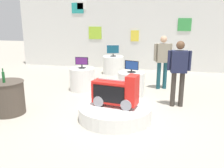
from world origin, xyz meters
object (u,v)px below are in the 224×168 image
at_px(tv_on_right_rear, 113,50).
at_px(main_display_pedestal, 115,112).
at_px(display_pedestal_right_rear, 113,65).
at_px(novelty_firetruck_tv, 116,93).
at_px(shopper_browsing_rear, 179,69).
at_px(display_pedestal_center_rear, 131,84).
at_px(tv_on_center_rear, 132,67).
at_px(tv_on_left_rear, 82,62).
at_px(display_pedestal_left_rear, 82,79).
at_px(shopper_browsing_near_truck, 163,58).
at_px(side_table_round, 7,97).
at_px(bottle_on_side_table, 3,77).

bearing_deg(tv_on_right_rear, main_display_pedestal, -77.51).
bearing_deg(display_pedestal_right_rear, novelty_firetruck_tv, -77.36).
height_order(tv_on_right_rear, shopper_browsing_rear, shopper_browsing_rear).
bearing_deg(display_pedestal_center_rear, shopper_browsing_rear, -25.31).
relative_size(main_display_pedestal, tv_on_center_rear, 4.04).
bearing_deg(display_pedestal_right_rear, tv_on_left_rear, -100.84).
bearing_deg(tv_on_right_rear, tv_on_left_rear, -100.83).
bearing_deg(display_pedestal_right_rear, shopper_browsing_rear, -54.23).
distance_m(display_pedestal_left_rear, tv_on_left_rear, 0.52).
bearing_deg(tv_on_right_rear, display_pedestal_center_rear, -67.66).
distance_m(tv_on_right_rear, shopper_browsing_near_truck, 2.52).
distance_m(side_table_round, shopper_browsing_rear, 4.07).
xyz_separation_m(main_display_pedestal, tv_on_right_rear, (-0.95, 4.29, 0.77)).
bearing_deg(bottle_on_side_table, shopper_browsing_near_truck, 40.27).
bearing_deg(tv_on_left_rear, shopper_browsing_near_truck, 16.09).
xyz_separation_m(tv_on_right_rear, side_table_round, (-1.53, -4.48, -0.53)).
bearing_deg(tv_on_center_rear, shopper_browsing_rear, -25.19).
bearing_deg(side_table_round, tv_on_center_rear, 36.01).
distance_m(main_display_pedestal, display_pedestal_center_rear, 1.71).
xyz_separation_m(display_pedestal_center_rear, shopper_browsing_rear, (1.22, -0.58, 0.61)).
relative_size(tv_on_center_rear, display_pedestal_right_rear, 0.50).
relative_size(main_display_pedestal, shopper_browsing_rear, 0.98).
relative_size(novelty_firetruck_tv, shopper_browsing_rear, 0.63).
bearing_deg(novelty_firetruck_tv, side_table_round, -175.70).
distance_m(main_display_pedestal, display_pedestal_left_rear, 2.40).
bearing_deg(bottle_on_side_table, main_display_pedestal, 6.29).
height_order(main_display_pedestal, display_pedestal_left_rear, display_pedestal_left_rear).
relative_size(novelty_firetruck_tv, bottle_on_side_table, 3.19).
xyz_separation_m(side_table_round, shopper_browsing_rear, (3.82, 1.31, 0.56)).
bearing_deg(tv_on_center_rear, display_pedestal_right_rear, 112.28).
bearing_deg(display_pedestal_right_rear, side_table_round, -108.79).
bearing_deg(bottle_on_side_table, tv_on_right_rear, 71.65).
relative_size(tv_on_left_rear, bottle_on_side_table, 1.22).
relative_size(main_display_pedestal, display_pedestal_left_rear, 2.11).
relative_size(display_pedestal_left_rear, side_table_round, 0.96).
bearing_deg(side_table_round, main_display_pedestal, 4.55).
bearing_deg(main_display_pedestal, display_pedestal_center_rear, 86.04).
bearing_deg(shopper_browsing_near_truck, display_pedestal_left_rear, -163.99).
bearing_deg(shopper_browsing_near_truck, bottle_on_side_table, -139.73).
height_order(main_display_pedestal, display_pedestal_center_rear, display_pedestal_center_rear).
bearing_deg(display_pedestal_left_rear, shopper_browsing_rear, -16.73).
relative_size(display_pedestal_center_rear, display_pedestal_right_rear, 0.92).
distance_m(bottle_on_side_table, shopper_browsing_rear, 4.05).
distance_m(novelty_firetruck_tv, shopper_browsing_rear, 1.77).
distance_m(novelty_firetruck_tv, display_pedestal_left_rear, 2.42).
relative_size(display_pedestal_left_rear, shopper_browsing_rear, 0.46).
height_order(display_pedestal_center_rear, tv_on_center_rear, tv_on_center_rear).
height_order(tv_on_left_rear, tv_on_right_rear, tv_on_right_rear).
relative_size(display_pedestal_center_rear, shopper_browsing_rear, 0.45).
xyz_separation_m(tv_on_center_rear, shopper_browsing_rear, (1.22, -0.58, 0.11)).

